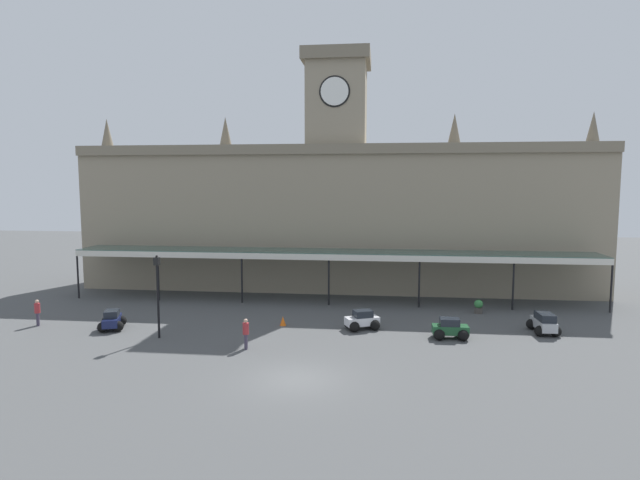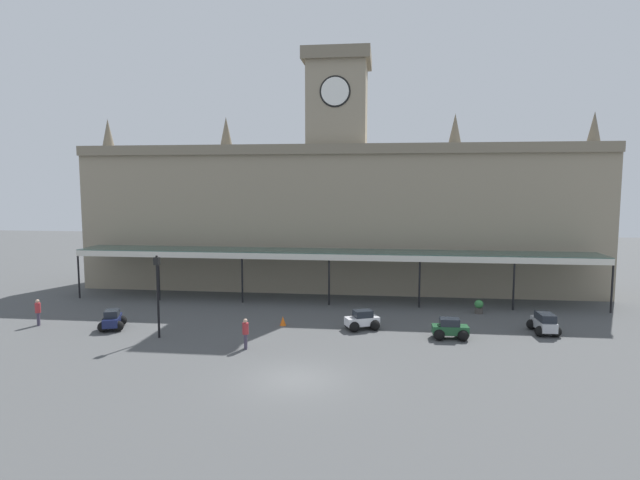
{
  "view_description": "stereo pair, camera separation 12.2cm",
  "coord_description": "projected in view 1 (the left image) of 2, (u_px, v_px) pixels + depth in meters",
  "views": [
    {
      "loc": [
        3.8,
        -22.93,
        8.9
      ],
      "look_at": [
        0.0,
        9.41,
        5.43
      ],
      "focal_mm": 29.43,
      "sensor_mm": 36.0,
      "label": 1
    },
    {
      "loc": [
        3.92,
        -22.91,
        8.9
      ],
      "look_at": [
        0.0,
        9.41,
        5.43
      ],
      "focal_mm": 29.43,
      "sensor_mm": 36.0,
      "label": 2
    }
  ],
  "objects": [
    {
      "name": "entrance_canopy",
      "position": [
        331.0,
        253.0,
        39.66
      ],
      "size": [
        39.56,
        3.26,
        3.86
      ],
      "color": "#38564C",
      "rests_on": "ground"
    },
    {
      "name": "victorian_lamppost",
      "position": [
        158.0,
        287.0,
        30.17
      ],
      "size": [
        0.3,
        0.3,
        4.86
      ],
      "color": "black",
      "rests_on": "ground"
    },
    {
      "name": "pedestrian_beside_cars",
      "position": [
        246.0,
        333.0,
        28.35
      ],
      "size": [
        0.34,
        0.39,
        1.67
      ],
      "color": "#3F384C",
      "rests_on": "ground"
    },
    {
      "name": "car_white_sedan",
      "position": [
        362.0,
        321.0,
        32.26
      ],
      "size": [
        2.23,
        1.99,
        1.19
      ],
      "color": "silver",
      "rests_on": "ground"
    },
    {
      "name": "station_building",
      "position": [
        337.0,
        211.0,
        44.74
      ],
      "size": [
        42.93,
        6.46,
        19.73
      ],
      "color": "gray",
      "rests_on": "ground"
    },
    {
      "name": "car_green_sedan",
      "position": [
        450.0,
        330.0,
        30.34
      ],
      "size": [
        2.07,
        1.55,
        1.19
      ],
      "color": "#1E512D",
      "rests_on": "ground"
    },
    {
      "name": "pedestrian_crossing_forecourt",
      "position": [
        37.0,
        312.0,
        33.03
      ],
      "size": [
        0.34,
        0.36,
        1.67
      ],
      "color": "#3F384C",
      "rests_on": "ground"
    },
    {
      "name": "planter_near_kerb",
      "position": [
        478.0,
        306.0,
        36.22
      ],
      "size": [
        0.6,
        0.6,
        0.96
      ],
      "color": "#47423D",
      "rests_on": "ground"
    },
    {
      "name": "car_silver_estate",
      "position": [
        544.0,
        324.0,
        31.42
      ],
      "size": [
        1.61,
        2.29,
        1.27
      ],
      "color": "#B2B5BA",
      "rests_on": "ground"
    },
    {
      "name": "ground_plane",
      "position": [
        296.0,
        379.0,
        24.03
      ],
      "size": [
        140.0,
        140.0,
        0.0
      ],
      "primitive_type": "plane",
      "color": "#4A4B4C"
    },
    {
      "name": "car_navy_sedan",
      "position": [
        112.0,
        321.0,
        32.31
      ],
      "size": [
        1.92,
        2.23,
        1.19
      ],
      "color": "#19214C",
      "rests_on": "ground"
    },
    {
      "name": "traffic_cone",
      "position": [
        283.0,
        321.0,
        33.13
      ],
      "size": [
        0.4,
        0.4,
        0.58
      ],
      "primitive_type": "cone",
      "color": "orange",
      "rests_on": "ground"
    }
  ]
}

